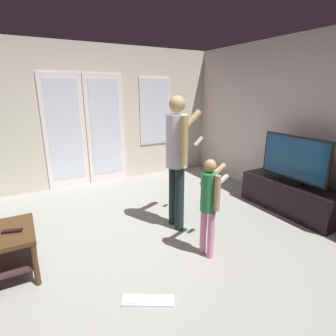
{
  "coord_description": "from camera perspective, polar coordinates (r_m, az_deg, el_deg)",
  "views": [
    {
      "loc": [
        -0.68,
        -2.38,
        1.73
      ],
      "look_at": [
        0.73,
        0.15,
        0.88
      ],
      "focal_mm": 28.43,
      "sensor_mm": 36.0,
      "label": 1
    }
  ],
  "objects": [
    {
      "name": "ground_plane",
      "position": [
        3.03,
        -11.42,
        -19.06
      ],
      "size": [
        6.05,
        5.26,
        0.02
      ],
      "primitive_type": "cube",
      "color": "#9C9D97"
    },
    {
      "name": "person_adult",
      "position": [
        3.25,
        2.08,
        3.44
      ],
      "size": [
        0.63,
        0.45,
        1.67
      ],
      "color": "#1C2A2B",
      "rests_on": "ground_plane"
    },
    {
      "name": "tv_stand",
      "position": [
        4.31,
        24.58,
        -5.56
      ],
      "size": [
        0.47,
        1.44,
        0.45
      ],
      "color": "black",
      "rests_on": "ground_plane"
    },
    {
      "name": "wall_back_with_doors",
      "position": [
        5.06,
        -20.73,
        9.81
      ],
      "size": [
        6.05,
        0.09,
        2.54
      ],
      "color": "beige",
      "rests_on": "ground_plane"
    },
    {
      "name": "flat_screen_tv",
      "position": [
        4.15,
        25.44,
        1.73
      ],
      "size": [
        0.08,
        1.03,
        0.67
      ],
      "color": "black",
      "rests_on": "tv_stand"
    },
    {
      "name": "tv_remote_black",
      "position": [
        2.92,
        -30.45,
        -11.57
      ],
      "size": [
        0.18,
        0.09,
        0.02
      ],
      "primitive_type": "cube",
      "rotation": [
        0.0,
        0.0,
        -0.26
      ],
      "color": "black",
      "rests_on": "coffee_table"
    },
    {
      "name": "loose_keyboard",
      "position": [
        2.53,
        -4.38,
        -26.44
      ],
      "size": [
        0.45,
        0.33,
        0.02
      ],
      "color": "white",
      "rests_on": "ground_plane"
    },
    {
      "name": "wall_right_plain",
      "position": [
        4.4,
        28.12,
        8.35
      ],
      "size": [
        0.06,
        5.26,
        2.51
      ],
      "color": "beige",
      "rests_on": "ground_plane"
    },
    {
      "name": "person_child",
      "position": [
        2.79,
        8.88,
        -6.65
      ],
      "size": [
        0.47,
        0.33,
        1.08
      ],
      "color": "pink",
      "rests_on": "ground_plane"
    }
  ]
}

